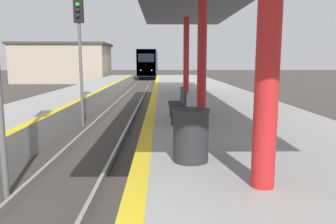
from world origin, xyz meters
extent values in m
cube|color=black|center=(0.00, 54.79, 0.28)|extent=(2.29, 20.98, 0.55)
cube|color=#33518C|center=(0.00, 54.79, 2.41)|extent=(2.69, 23.31, 3.72)
cube|color=red|center=(0.00, 43.21, 2.41)|extent=(2.64, 0.16, 3.65)
cube|color=black|center=(0.00, 43.15, 3.06)|extent=(2.16, 0.06, 1.12)
cube|color=slate|center=(0.00, 54.79, 4.39)|extent=(2.29, 22.14, 0.24)
sphere|color=white|center=(-0.74, 43.15, 1.39)|extent=(0.18, 0.18, 0.18)
sphere|color=white|center=(0.74, 43.15, 1.39)|extent=(0.18, 0.18, 0.18)
cylinder|color=#595959|center=(-1.17, 11.38, 2.02)|extent=(0.12, 0.12, 4.04)
cube|color=black|center=(-1.17, 11.38, 4.49)|extent=(0.36, 0.20, 0.90)
sphere|color=green|center=(-1.17, 11.25, 4.70)|extent=(0.16, 0.16, 0.16)
sphere|color=black|center=(-1.17, 11.25, 4.49)|extent=(0.16, 0.16, 0.16)
sphere|color=black|center=(-1.17, 11.25, 4.29)|extent=(0.16, 0.16, 0.16)
cylinder|color=red|center=(3.35, 2.50, 2.88)|extent=(0.31, 0.31, 3.99)
cylinder|color=red|center=(3.35, 9.30, 2.88)|extent=(0.31, 0.31, 3.99)
cylinder|color=red|center=(3.35, 16.10, 2.88)|extent=(0.31, 0.31, 3.99)
cylinder|color=#262628|center=(2.49, 3.67, 1.30)|extent=(0.60, 0.60, 0.83)
cylinder|color=#262626|center=(2.49, 3.67, 1.75)|extent=(0.63, 0.63, 0.06)
cube|color=#28282D|center=(2.43, 7.51, 1.33)|extent=(0.44, 1.64, 0.08)
cube|color=#28282D|center=(2.62, 7.51, 1.59)|extent=(0.06, 1.64, 0.44)
cube|color=#262628|center=(2.43, 6.86, 1.09)|extent=(0.35, 0.08, 0.40)
cube|color=#262628|center=(2.43, 8.16, 1.09)|extent=(0.35, 0.08, 0.40)
cube|color=tan|center=(-10.10, 39.69, 2.25)|extent=(10.77, 7.05, 4.49)
cube|color=#383333|center=(-10.10, 39.69, 4.64)|extent=(11.30, 7.41, 0.30)
camera|label=1|loc=(1.99, -1.71, 2.56)|focal=35.00mm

